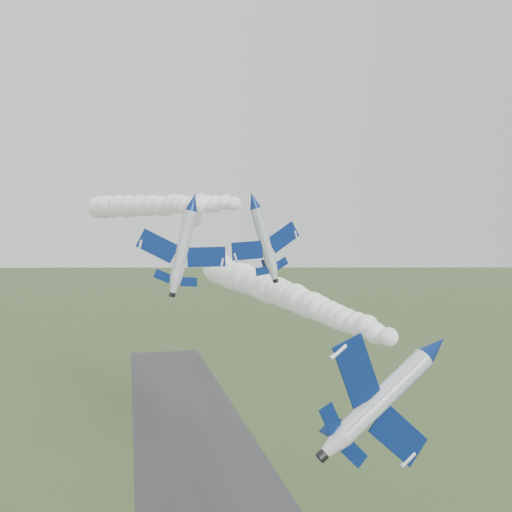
% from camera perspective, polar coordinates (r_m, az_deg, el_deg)
% --- Properties ---
extents(jet_lead, '(7.37, 14.46, 9.80)m').
position_cam_1_polar(jet_lead, '(49.40, 17.52, -8.73)').
color(jet_lead, silver).
extents(smoke_trail_jet_lead, '(15.83, 60.62, 5.10)m').
position_cam_1_polar(smoke_trail_jet_lead, '(78.67, 1.81, -3.46)').
color(smoke_trail_jet_lead, white).
extents(jet_pair_left, '(10.19, 12.38, 3.60)m').
position_cam_1_polar(jet_pair_left, '(66.60, -6.29, 5.42)').
color(jet_pair_left, silver).
extents(smoke_trail_jet_pair_left, '(12.49, 58.78, 4.83)m').
position_cam_1_polar(smoke_trail_jet_pair_left, '(98.98, -6.34, 4.38)').
color(smoke_trail_jet_pair_left, white).
extents(jet_pair_right, '(9.30, 11.33, 3.70)m').
position_cam_1_polar(jet_pair_right, '(68.63, -0.25, 5.62)').
color(jet_pair_right, silver).
extents(smoke_trail_jet_pair_right, '(25.89, 72.34, 4.89)m').
position_cam_1_polar(smoke_trail_jet_pair_right, '(105.09, -10.91, 4.95)').
color(smoke_trail_jet_pair_right, white).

